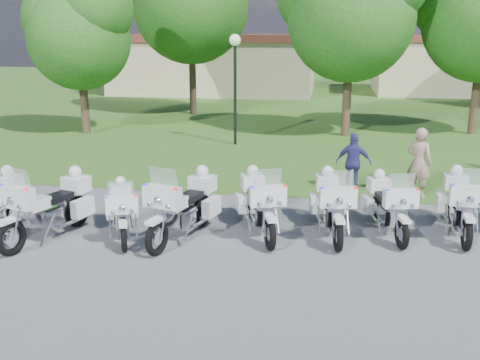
% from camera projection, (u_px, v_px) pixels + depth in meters
% --- Properties ---
extents(ground, '(100.00, 100.00, 0.00)m').
position_uv_depth(ground, '(221.00, 235.00, 11.85)').
color(ground, slate).
rests_on(ground, ground).
extents(grass_lawn, '(100.00, 48.00, 0.01)m').
position_uv_depth(grass_lawn, '(297.00, 95.00, 37.49)').
color(grass_lawn, '#345A1C').
rests_on(grass_lawn, ground).
extents(motorcycle_1, '(1.34, 2.53, 1.75)m').
position_uv_depth(motorcycle_1, '(50.00, 205.00, 11.54)').
color(motorcycle_1, black).
rests_on(motorcycle_1, ground).
extents(motorcycle_2, '(1.22, 2.04, 1.45)m').
position_uv_depth(motorcycle_2, '(122.00, 210.00, 11.64)').
color(motorcycle_2, black).
rests_on(motorcycle_2, ground).
extents(motorcycle_3, '(1.30, 2.55, 1.76)m').
position_uv_depth(motorcycle_3, '(184.00, 205.00, 11.56)').
color(motorcycle_3, black).
rests_on(motorcycle_3, ground).
extents(motorcycle_4, '(1.33, 2.38, 1.66)m').
position_uv_depth(motorcycle_4, '(259.00, 203.00, 11.84)').
color(motorcycle_4, black).
rests_on(motorcycle_4, ground).
extents(motorcycle_5, '(1.03, 2.46, 1.66)m').
position_uv_depth(motorcycle_5, '(331.00, 204.00, 11.79)').
color(motorcycle_5, black).
rests_on(motorcycle_5, ground).
extents(motorcycle_6, '(1.08, 2.29, 1.56)m').
position_uv_depth(motorcycle_6, '(388.00, 204.00, 11.87)').
color(motorcycle_6, black).
rests_on(motorcycle_6, ground).
extents(motorcycle_7, '(0.89, 2.50, 1.68)m').
position_uv_depth(motorcycle_7, '(460.00, 203.00, 11.83)').
color(motorcycle_7, black).
rests_on(motorcycle_7, ground).
extents(lamp_post, '(0.44, 0.44, 4.25)m').
position_uv_depth(lamp_post, '(235.00, 62.00, 20.39)').
color(lamp_post, black).
rests_on(lamp_post, ground).
extents(tree_0, '(5.05, 4.31, 6.73)m').
position_uv_depth(tree_0, '(78.00, 29.00, 22.45)').
color(tree_0, '#38281C').
rests_on(tree_0, ground).
extents(tree_2, '(6.07, 5.18, 8.09)m').
position_uv_depth(tree_2, '(350.00, 5.00, 21.62)').
color(tree_2, '#38281C').
rests_on(tree_2, ground).
extents(building_west, '(14.56, 8.32, 4.10)m').
position_uv_depth(building_west, '(216.00, 63.00, 38.83)').
color(building_west, '#C9BC91').
rests_on(building_west, ground).
extents(building_east, '(11.44, 7.28, 4.10)m').
position_uv_depth(building_east, '(455.00, 64.00, 38.04)').
color(building_east, '#C9BC91').
rests_on(building_east, ground).
extents(bystander_a, '(0.83, 0.77, 1.91)m').
position_uv_depth(bystander_a, '(419.00, 163.00, 14.31)').
color(bystander_a, tan).
rests_on(bystander_a, ground).
extents(bystander_c, '(1.00, 0.48, 1.65)m').
position_uv_depth(bystander_c, '(353.00, 163.00, 14.86)').
color(bystander_c, navy).
rests_on(bystander_c, ground).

